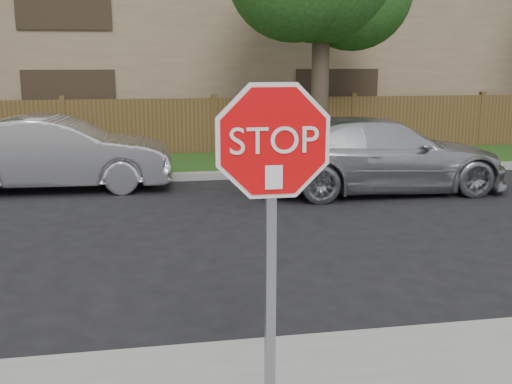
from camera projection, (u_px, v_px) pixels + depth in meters
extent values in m
plane|color=black|center=(346.00, 340.00, 5.75)|extent=(90.00, 90.00, 0.00)
cube|color=gray|center=(231.00, 175.00, 13.56)|extent=(70.00, 0.30, 0.15)
cube|color=#1E4714|center=(222.00, 163.00, 15.15)|extent=(70.00, 3.00, 0.12)
cube|color=#50381C|center=(215.00, 127.00, 16.53)|extent=(70.00, 0.12, 1.60)
cube|color=#877153|center=(197.00, 49.00, 21.43)|extent=(34.00, 8.00, 6.00)
cylinder|color=#382B21|center=(320.00, 87.00, 15.07)|extent=(0.44, 0.44, 3.92)
cube|color=gray|center=(270.00, 276.00, 3.92)|extent=(0.06, 0.06, 2.30)
cylinder|color=white|center=(273.00, 141.00, 3.66)|extent=(1.01, 0.02, 1.01)
cylinder|color=red|center=(274.00, 142.00, 3.65)|extent=(0.93, 0.02, 0.93)
cube|color=white|center=(274.00, 177.00, 3.68)|extent=(0.11, 0.00, 0.15)
imported|color=#AFAFB4|center=(59.00, 153.00, 12.26)|extent=(4.65, 1.81, 1.51)
imported|color=#ACB0B3|center=(379.00, 155.00, 12.11)|extent=(5.18, 2.14, 1.50)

